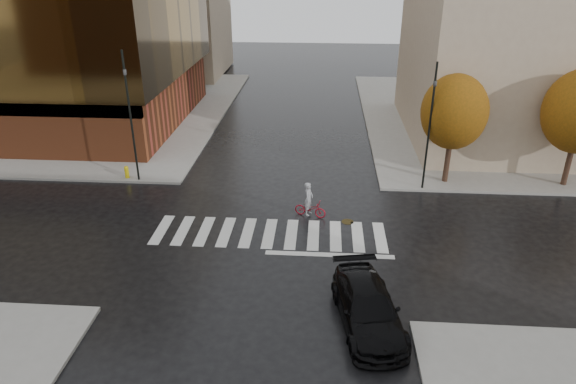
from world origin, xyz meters
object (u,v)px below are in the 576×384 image
at_px(fire_hydrant, 127,171).
at_px(cyclist, 310,205).
at_px(traffic_light_nw, 129,108).
at_px(sedan, 368,307).
at_px(traffic_light_ne, 431,119).

bearing_deg(fire_hydrant, cyclist, -19.39).
height_order(traffic_light_nw, fire_hydrant, traffic_light_nw).
xyz_separation_m(sedan, traffic_light_nw, (-13.03, 12.38, 3.88)).
height_order(traffic_light_ne, fire_hydrant, traffic_light_ne).
xyz_separation_m(traffic_light_nw, fire_hydrant, (-0.79, 0.20, -4.05)).
bearing_deg(sedan, traffic_light_nw, 126.48).
height_order(sedan, fire_hydrant, sedan).
distance_m(cyclist, fire_hydrant, 12.05).
bearing_deg(traffic_light_ne, traffic_light_nw, -23.21).
xyz_separation_m(cyclist, traffic_light_ne, (6.54, 3.80, 3.69)).
bearing_deg(fire_hydrant, sedan, -42.31).
bearing_deg(traffic_light_ne, cyclist, 6.95).
relative_size(traffic_light_nw, fire_hydrant, 9.97).
bearing_deg(traffic_light_ne, sedan, 48.52).
bearing_deg(cyclist, sedan, -147.30).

